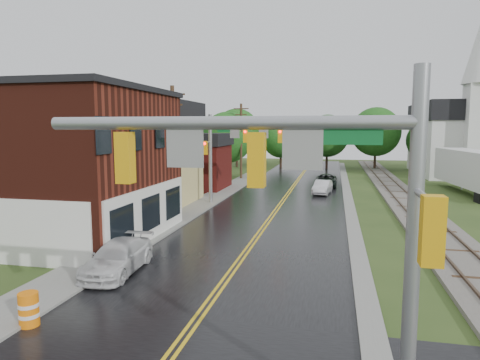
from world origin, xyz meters
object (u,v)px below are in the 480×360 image
(tree_left_e, at_px, (228,139))
(semi_trailer, at_px, (473,169))
(tree_left_a, at_px, (10,141))
(construction_barrel, at_px, (29,310))
(traffic_signal_near, at_px, (296,189))
(suv_dark, at_px, (326,181))
(tree_left_b, at_px, (104,132))
(tree_left_c, at_px, (173,142))
(sedan_silver, at_px, (322,187))
(church, at_px, (462,130))
(brick_building, at_px, (33,163))
(traffic_signal_far, at_px, (236,143))
(utility_pole_b, at_px, (173,148))
(pickup_white, at_px, (118,258))
(utility_pole_c, at_px, (241,140))

(tree_left_e, relative_size, semi_trailer, 0.62)
(tree_left_a, relative_size, construction_barrel, 8.07)
(traffic_signal_near, bearing_deg, suv_dark, 90.19)
(tree_left_a, bearing_deg, tree_left_b, 78.69)
(tree_left_c, distance_m, tree_left_e, 7.82)
(sedan_silver, bearing_deg, church, 56.96)
(brick_building, distance_m, traffic_signal_far, 15.03)
(traffic_signal_near, relative_size, utility_pole_b, 0.82)
(traffic_signal_near, relative_size, tree_left_c, 0.96)
(utility_pole_b, xyz_separation_m, tree_left_b, (-11.05, 9.90, 1.00))
(pickup_white, bearing_deg, utility_pole_b, 96.65)
(suv_dark, bearing_deg, utility_pole_c, 155.37)
(tree_left_a, height_order, construction_barrel, tree_left_a)
(church, relative_size, utility_pole_c, 2.22)
(pickup_white, bearing_deg, church, 57.22)
(tree_left_a, bearing_deg, traffic_signal_near, -40.47)
(brick_building, distance_m, tree_left_e, 31.12)
(utility_pole_b, relative_size, tree_left_c, 1.18)
(traffic_signal_far, xyz_separation_m, semi_trailer, (20.16, 9.92, -2.58))
(brick_building, xyz_separation_m, tree_left_e, (3.64, 30.90, 0.66))
(utility_pole_b, relative_size, tree_left_e, 1.10)
(utility_pole_c, height_order, tree_left_b, tree_left_b)
(sedan_silver, relative_size, semi_trailer, 0.29)
(tree_left_c, distance_m, sedan_silver, 18.39)
(church, distance_m, tree_left_c, 36.59)
(brick_building, bearing_deg, suv_dark, 56.76)
(tree_left_e, distance_m, semi_trailer, 27.18)
(utility_pole_b, distance_m, sedan_silver, 16.10)
(tree_left_e, xyz_separation_m, sedan_silver, (11.98, -11.90, -4.17))
(traffic_signal_near, height_order, tree_left_e, tree_left_e)
(utility_pole_c, height_order, tree_left_c, utility_pole_c)
(church, height_order, tree_left_c, church)
(tree_left_a, relative_size, tree_left_e, 1.06)
(tree_left_b, distance_m, semi_trailer, 35.06)
(tree_left_b, relative_size, pickup_white, 2.15)
(tree_left_b, bearing_deg, utility_pole_c, 47.61)
(sedan_silver, xyz_separation_m, pickup_white, (-7.82, -24.00, 0.02))
(tree_left_b, bearing_deg, pickup_white, -58.99)
(pickup_white, bearing_deg, sedan_silver, 68.61)
(tree_left_a, height_order, tree_left_b, tree_left_b)
(utility_pole_c, relative_size, tree_left_c, 1.18)
(tree_left_e, relative_size, construction_barrel, 7.60)
(brick_building, bearing_deg, tree_left_c, 93.14)
(tree_left_a, distance_m, pickup_white, 19.78)
(sedan_silver, bearing_deg, utility_pole_b, -122.15)
(utility_pole_b, distance_m, tree_left_e, 23.99)
(sedan_silver, bearing_deg, traffic_signal_near, -81.92)
(suv_dark, bearing_deg, church, 42.07)
(tree_left_b, relative_size, construction_barrel, 9.02)
(traffic_signal_far, xyz_separation_m, utility_pole_b, (-3.33, -5.00, -0.25))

